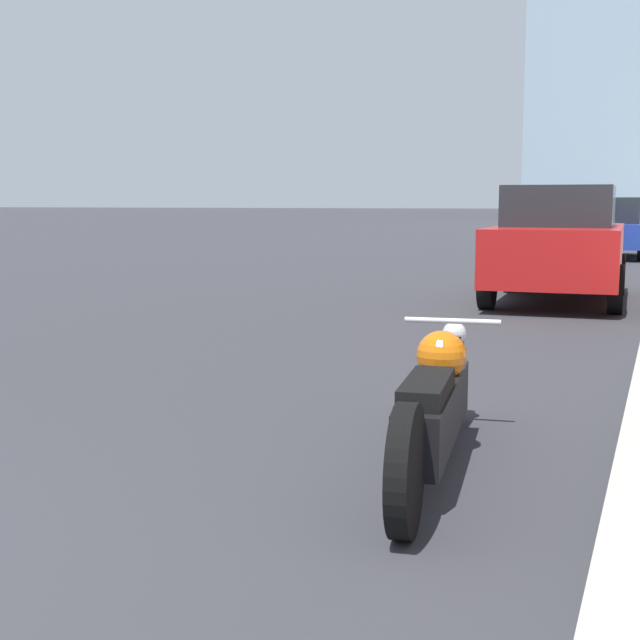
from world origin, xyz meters
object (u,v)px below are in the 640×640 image
(parked_car_green, at_px, (634,219))
(parked_car_blue, at_px, (611,230))
(motorcycle, at_px, (435,404))
(parked_car_red, at_px, (559,244))

(parked_car_green, bearing_deg, parked_car_blue, -94.05)
(motorcycle, height_order, parked_car_green, parked_car_green)
(motorcycle, xyz_separation_m, parked_car_blue, (-0.29, 20.38, 0.38))
(motorcycle, bearing_deg, parked_car_green, 83.00)
(parked_car_red, height_order, parked_car_blue, parked_car_red)
(motorcycle, bearing_deg, parked_car_blue, 83.62)
(parked_car_green, bearing_deg, parked_car_red, -93.76)
(motorcycle, relative_size, parked_car_blue, 0.66)
(motorcycle, distance_m, parked_car_red, 8.93)
(parked_car_red, relative_size, parked_car_blue, 1.05)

